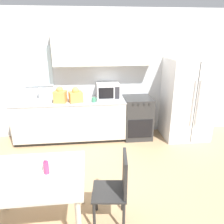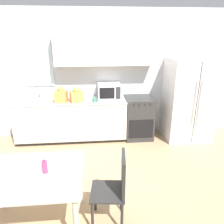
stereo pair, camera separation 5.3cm
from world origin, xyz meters
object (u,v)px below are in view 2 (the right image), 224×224
object	(u,v)px
microwave	(109,91)
drink_bottle	(45,166)
oven_range	(138,118)
refrigerator	(188,99)
coffee_mug	(95,100)
dining_chair_side	(116,185)
dining_table	(32,182)

from	to	relation	value
microwave	drink_bottle	xyz separation A→B (m)	(-0.90, -2.42, -0.20)
oven_range	refrigerator	size ratio (longest dim) A/B	0.52
microwave	coffee_mug	world-z (taller)	microwave
microwave	dining_chair_side	world-z (taller)	microwave
refrigerator	microwave	world-z (taller)	refrigerator
microwave	dining_table	bearing A→B (deg)	-113.36
drink_bottle	refrigerator	bearing A→B (deg)	40.89
refrigerator	coffee_mug	size ratio (longest dim) A/B	15.72
microwave	dining_chair_side	size ratio (longest dim) A/B	0.51
refrigerator	coffee_mug	world-z (taller)	refrigerator
refrigerator	dining_chair_side	distance (m)	2.88
dining_chair_side	dining_table	bearing A→B (deg)	98.22
dining_chair_side	oven_range	bearing A→B (deg)	-11.69
oven_range	dining_table	size ratio (longest dim) A/B	0.82
microwave	oven_range	bearing A→B (deg)	-8.42
refrigerator	drink_bottle	size ratio (longest dim) A/B	9.04
coffee_mug	dining_chair_side	bearing A→B (deg)	-84.92
refrigerator	microwave	size ratio (longest dim) A/B	3.64
coffee_mug	dining_table	xyz separation A→B (m)	(-0.74, -2.19, -0.27)
dining_chair_side	drink_bottle	bearing A→B (deg)	97.99
dining_table	dining_chair_side	size ratio (longest dim) A/B	1.19
coffee_mug	drink_bottle	bearing A→B (deg)	-105.13
oven_range	drink_bottle	world-z (taller)	drink_bottle
refrigerator	dining_chair_side	world-z (taller)	refrigerator
coffee_mug	refrigerator	bearing A→B (deg)	1.78
refrigerator	dining_table	world-z (taller)	refrigerator
oven_range	refrigerator	distance (m)	1.14
oven_range	drink_bottle	bearing A→B (deg)	-123.42
dining_chair_side	refrigerator	bearing A→B (deg)	-32.74
refrigerator	coffee_mug	distance (m)	2.00
oven_range	coffee_mug	xyz separation A→B (m)	(-0.94, -0.14, 0.49)
refrigerator	dining_chair_side	xyz separation A→B (m)	(-1.81, -2.22, -0.33)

